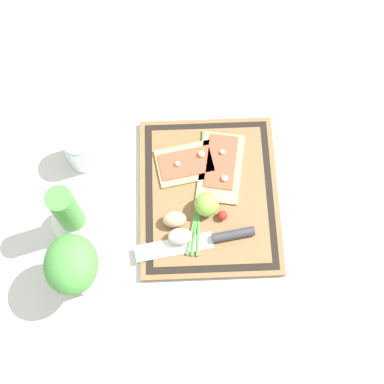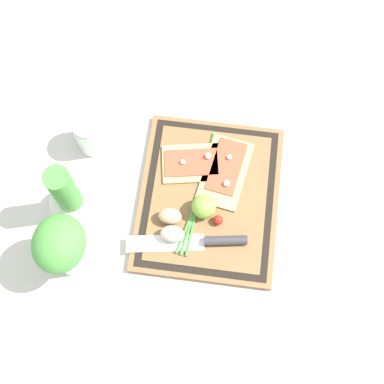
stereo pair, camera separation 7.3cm
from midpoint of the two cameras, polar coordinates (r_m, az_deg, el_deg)
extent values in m
plane|color=silver|center=(1.32, 3.40, -0.89)|extent=(6.00, 6.00, 0.00)
cube|color=brown|center=(1.31, 3.42, -0.77)|extent=(0.41, 0.34, 0.02)
cube|color=black|center=(1.30, 3.44, -0.64)|extent=(0.38, 0.31, 0.00)
cube|color=brown|center=(1.30, 3.44, -0.62)|extent=(0.35, 0.28, 0.00)
cube|color=tan|center=(1.32, 5.10, 2.00)|extent=(0.20, 0.13, 0.01)
cube|color=#D14C33|center=(1.32, 5.28, 2.62)|extent=(0.15, 0.09, 0.00)
sphere|color=silver|center=(1.29, 5.32, 0.79)|extent=(0.02, 0.02, 0.02)
sphere|color=silver|center=(1.32, 5.56, 3.60)|extent=(0.01, 0.01, 0.01)
cube|color=tan|center=(1.32, 2.04, 2.97)|extent=(0.13, 0.18, 0.01)
cube|color=#D14C33|center=(1.32, 1.50, 3.04)|extent=(0.09, 0.14, 0.00)
sphere|color=silver|center=(1.32, 3.30, 3.75)|extent=(0.02, 0.02, 0.02)
sphere|color=silver|center=(1.31, 0.59, 3.10)|extent=(0.01, 0.01, 0.01)
cube|color=silver|center=(1.26, -1.24, -5.62)|extent=(0.07, 0.19, 0.00)
cylinder|color=#38383D|center=(1.26, 5.26, -5.31)|extent=(0.04, 0.10, 0.02)
ellipsoid|color=tan|center=(1.26, -0.72, -2.71)|extent=(0.04, 0.06, 0.04)
ellipsoid|color=beige|center=(1.25, -0.45, -4.61)|extent=(0.04, 0.06, 0.04)
sphere|color=#7FB742|center=(1.26, 2.92, -1.67)|extent=(0.06, 0.06, 0.06)
sphere|color=red|center=(1.27, 4.44, -3.14)|extent=(0.02, 0.02, 0.02)
cylinder|color=#47933D|center=(1.30, 2.52, -0.15)|extent=(0.32, 0.08, 0.01)
cylinder|color=#47933D|center=(1.30, 2.52, -0.15)|extent=(0.32, 0.06, 0.01)
cylinder|color=#47933D|center=(1.30, 2.52, -0.15)|extent=(0.32, 0.04, 0.01)
cylinder|color=white|center=(1.30, -10.95, -1.47)|extent=(0.10, 0.10, 0.06)
cylinder|color=#47933D|center=(1.22, -11.72, -0.10)|extent=(0.06, 0.06, 0.18)
cylinder|color=silver|center=(1.34, -9.12, 5.99)|extent=(0.08, 0.08, 0.10)
cylinder|color=#B73323|center=(1.37, -8.93, 5.43)|extent=(0.07, 0.07, 0.04)
cylinder|color=silver|center=(1.29, -9.49, 7.06)|extent=(0.08, 0.08, 0.01)
cylinder|color=silver|center=(1.25, -11.38, -6.68)|extent=(0.08, 0.08, 0.09)
ellipsoid|color=#47933D|center=(1.16, -12.29, -5.55)|extent=(0.13, 0.11, 0.11)
camera|label=1|loc=(0.04, -88.37, 4.47)|focal=50.00mm
camera|label=2|loc=(0.04, 91.63, -4.47)|focal=50.00mm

